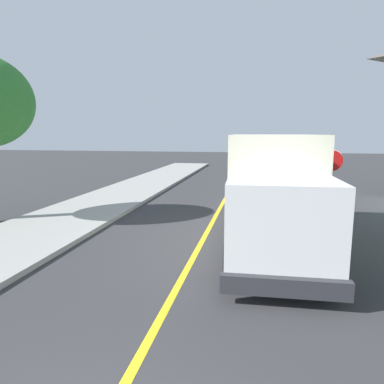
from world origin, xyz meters
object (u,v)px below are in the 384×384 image
object	(u,v)px
box_truck	(273,185)
parked_car_mid	(260,173)
parked_car_near	(261,186)
stop_sign	(331,171)

from	to	relation	value
box_truck	parked_car_mid	bearing A→B (deg)	91.55
parked_car_near	parked_car_mid	world-z (taller)	same
parked_car_near	parked_car_mid	size ratio (longest dim) A/B	1.01
box_truck	stop_sign	bearing A→B (deg)	56.62
parked_car_near	stop_sign	xyz separation A→B (m)	(2.52, -2.97, 1.06)
parked_car_mid	box_truck	bearing A→B (deg)	-88.45
parked_car_near	parked_car_mid	distance (m)	5.86
parked_car_near	stop_sign	bearing A→B (deg)	-49.69
parked_car_mid	stop_sign	bearing A→B (deg)	-73.84
box_truck	parked_car_mid	size ratio (longest dim) A/B	1.65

